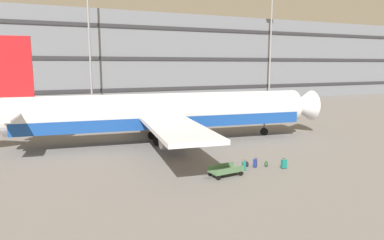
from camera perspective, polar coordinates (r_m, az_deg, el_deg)
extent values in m
plane|color=slate|center=(39.43, -10.31, -3.49)|extent=(600.00, 600.00, 0.00)
cube|color=slate|center=(83.22, -17.70, 9.54)|extent=(178.87, 20.34, 19.50)
cube|color=#2D2D33|center=(73.19, -16.64, 4.61)|extent=(177.08, 0.24, 0.70)
cube|color=#2D2D33|center=(73.02, -16.87, 9.70)|extent=(177.08, 0.24, 0.70)
cube|color=#2D2D33|center=(73.42, -17.11, 14.77)|extent=(177.08, 0.24, 0.70)
cylinder|color=silver|center=(38.27, -4.39, 1.51)|extent=(32.34, 7.55, 3.86)
cube|color=#19479E|center=(38.43, -4.37, -0.06)|extent=(31.05, 7.32, 1.24)
cone|color=silver|center=(45.10, 17.39, 2.27)|extent=(3.49, 4.00, 3.67)
cube|color=red|center=(37.80, -28.25, 7.72)|extent=(4.65, 0.89, 5.80)
cube|color=silver|center=(41.59, -26.27, 1.87)|extent=(2.46, 5.96, 0.20)
cube|color=silver|center=(34.43, -28.24, 0.41)|extent=(2.46, 5.96, 0.20)
cube|color=silver|center=(46.60, -7.87, 2.45)|extent=(5.93, 13.90, 0.36)
cube|color=silver|center=(29.75, -2.69, -1.22)|extent=(5.93, 13.90, 0.36)
cylinder|color=#9E9EA3|center=(44.48, -6.72, 0.39)|extent=(2.99, 2.43, 2.13)
cylinder|color=#9E9EA3|center=(32.44, -2.85, -2.81)|extent=(2.99, 2.43, 2.13)
cylinder|color=black|center=(43.01, 11.76, -1.88)|extent=(0.93, 0.45, 0.90)
cylinder|color=slate|center=(42.87, 11.79, -0.87)|extent=(0.20, 0.20, 1.53)
cylinder|color=black|center=(40.12, -6.63, -2.53)|extent=(0.93, 0.45, 0.90)
cylinder|color=slate|center=(39.97, -6.65, -1.46)|extent=(0.20, 0.20, 1.53)
cylinder|color=black|center=(36.96, -5.73, -3.52)|extent=(0.93, 0.45, 0.90)
cylinder|color=slate|center=(36.80, -5.75, -2.36)|extent=(0.20, 0.20, 1.53)
cylinder|color=gray|center=(69.07, -16.46, 11.77)|extent=(0.36, 0.36, 24.30)
cylinder|color=gray|center=(84.48, 12.76, 10.98)|extent=(0.36, 0.36, 23.20)
cube|color=#147266|center=(28.83, 8.51, -7.41)|extent=(0.39, 0.50, 0.61)
cylinder|color=#333338|center=(28.62, 8.72, -6.72)|extent=(0.02, 0.02, 0.17)
cylinder|color=#333338|center=(28.85, 8.63, -6.60)|extent=(0.02, 0.02, 0.17)
cube|color=black|center=(28.71, 8.68, -6.50)|extent=(0.11, 0.23, 0.02)
cylinder|color=black|center=(28.74, 8.36, -8.15)|extent=(0.05, 0.04, 0.05)
cylinder|color=black|center=(29.07, 8.23, -7.95)|extent=(0.05, 0.04, 0.05)
cylinder|color=black|center=(28.78, 8.76, -8.13)|extent=(0.05, 0.04, 0.05)
cylinder|color=black|center=(29.10, 8.62, -7.93)|extent=(0.05, 0.04, 0.05)
cube|color=#147266|center=(29.84, 14.87, -6.96)|extent=(0.46, 0.26, 0.70)
cylinder|color=#333338|center=(29.86, 15.02, -6.17)|extent=(0.02, 0.02, 0.08)
cylinder|color=#333338|center=(29.72, 14.63, -6.23)|extent=(0.02, 0.02, 0.08)
cube|color=black|center=(29.78, 14.83, -6.13)|extent=(0.24, 0.04, 0.02)
cylinder|color=black|center=(29.97, 15.22, -7.65)|extent=(0.02, 0.05, 0.05)
cylinder|color=black|center=(29.77, 14.66, -7.74)|extent=(0.02, 0.05, 0.05)
cylinder|color=black|center=(30.11, 15.02, -7.56)|extent=(0.02, 0.05, 0.05)
cylinder|color=black|center=(29.92, 14.46, -7.65)|extent=(0.02, 0.05, 0.05)
cube|color=navy|center=(29.69, 10.32, -6.93)|extent=(0.46, 0.45, 0.64)
cylinder|color=#333338|center=(29.47, 10.43, -6.30)|extent=(0.02, 0.02, 0.11)
cylinder|color=#333338|center=(29.67, 10.54, -6.20)|extent=(0.02, 0.02, 0.11)
cube|color=black|center=(29.56, 10.49, -6.15)|extent=(0.18, 0.16, 0.02)
cylinder|color=black|center=(29.67, 10.02, -7.63)|extent=(0.05, 0.05, 0.05)
cylinder|color=black|center=(29.96, 10.19, -7.48)|extent=(0.05, 0.05, 0.05)
cylinder|color=black|center=(29.62, 10.42, -7.68)|extent=(0.05, 0.05, 0.05)
cylinder|color=black|center=(29.91, 10.58, -7.52)|extent=(0.05, 0.05, 0.05)
ellipsoid|color=#264C26|center=(30.10, 12.10, -7.08)|extent=(0.39, 0.39, 0.43)
ellipsoid|color=#264C26|center=(30.01, 12.05, -7.25)|extent=(0.23, 0.23, 0.19)
torus|color=black|center=(30.08, 12.12, -6.64)|extent=(0.07, 0.07, 0.08)
cube|color=black|center=(30.19, 12.29, -7.03)|extent=(0.04, 0.04, 0.37)
cube|color=black|center=(30.22, 11.98, -7.01)|extent=(0.04, 0.04, 0.37)
ellipsoid|color=black|center=(29.75, 8.95, -7.17)|extent=(0.40, 0.37, 0.44)
ellipsoid|color=black|center=(29.68, 8.93, -7.34)|extent=(0.25, 0.22, 0.20)
torus|color=black|center=(29.71, 8.97, -6.73)|extent=(0.07, 0.06, 0.08)
cube|color=black|center=(29.82, 9.16, -7.13)|extent=(0.04, 0.04, 0.38)
cube|color=black|center=(29.84, 8.78, -7.11)|extent=(0.04, 0.04, 0.38)
cube|color=#4C724C|center=(27.13, 5.56, -8.27)|extent=(2.73, 1.59, 0.12)
cylinder|color=#4C4C51|center=(26.32, 2.59, -9.34)|extent=(0.70, 0.13, 0.05)
cube|color=#4C724C|center=(26.59, 6.35, -8.19)|extent=(2.46, 0.33, 0.40)
cube|color=#4C724C|center=(27.55, 4.81, -7.55)|extent=(2.46, 0.33, 0.40)
cylinder|color=black|center=(26.20, 4.38, -9.44)|extent=(0.37, 0.14, 0.36)
cylinder|color=black|center=(27.07, 3.05, -8.81)|extent=(0.37, 0.14, 0.36)
cylinder|color=black|center=(27.38, 8.02, -8.68)|extent=(0.37, 0.14, 0.36)
cylinder|color=black|center=(28.21, 6.63, -8.11)|extent=(0.37, 0.14, 0.36)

